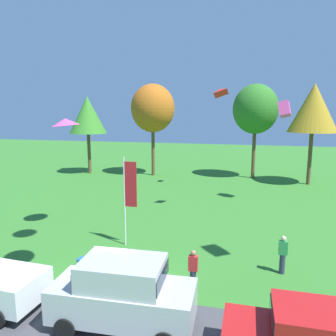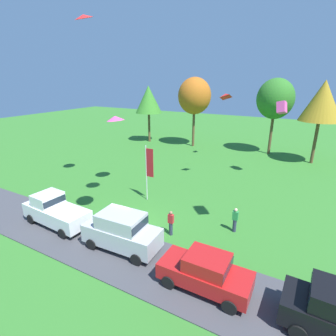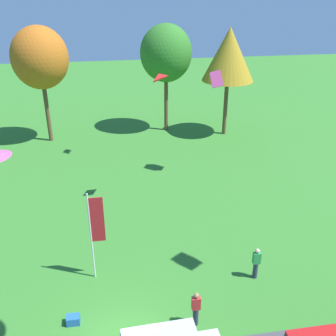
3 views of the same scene
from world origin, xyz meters
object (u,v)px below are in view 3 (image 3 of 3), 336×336
person_on_lawn (256,263)px  cooler_box (73,320)px  tree_left_of_center (229,55)px  tree_far_right (166,53)px  flag_banner (95,226)px  kite_box_over_trees (216,79)px  tree_center_back (40,58)px  person_watching_sky (196,309)px  kite_diamond_trailing_tail (158,77)px

person_on_lawn → cooler_box: person_on_lawn is taller
tree_left_of_center → person_on_lawn: bearing=-102.0°
tree_far_right → tree_left_of_center: size_ratio=1.02×
tree_far_right → flag_banner: tree_far_right is taller
person_on_lawn → tree_left_of_center: size_ratio=0.18×
cooler_box → kite_box_over_trees: 17.33m
tree_center_back → person_on_lawn: bearing=-59.6°
tree_far_right → tree_left_of_center: tree_far_right is taller
tree_left_of_center → kite_box_over_trees: (-3.32, -8.03, -0.14)m
kite_box_over_trees → tree_left_of_center: bearing=67.5°
person_on_lawn → cooler_box: size_ratio=3.05×
person_watching_sky → kite_diamond_trailing_tail: size_ratio=1.85×
person_watching_sky → kite_diamond_trailing_tail: (-0.08, 10.26, 7.36)m
flag_banner → cooler_box: (-1.13, -2.81, -2.78)m
tree_center_back → tree_far_right: size_ratio=1.01×
tree_left_of_center → cooler_box: 25.40m
kite_diamond_trailing_tail → kite_box_over_trees: bearing=37.6°
tree_center_back → tree_far_right: 10.74m
person_watching_sky → tree_far_right: (2.42, 23.56, 6.31)m
tree_center_back → kite_box_over_trees: (12.58, -8.87, -0.15)m
person_watching_sky → kite_box_over_trees: 15.61m
kite_box_over_trees → person_on_lawn: bearing=-94.0°
flag_banner → kite_box_over_trees: kite_box_over_trees is taller
tree_center_back → cooler_box: (3.15, -21.65, -7.08)m
kite_diamond_trailing_tail → person_watching_sky: bearing=-89.5°
person_watching_sky → kite_box_over_trees: size_ratio=1.66×
cooler_box → kite_box_over_trees: bearing=53.6°
kite_diamond_trailing_tail → tree_far_right: bearing=79.4°
person_on_lawn → flag_banner: 7.91m
tree_left_of_center → tree_center_back: bearing=177.0°
tree_center_back → kite_box_over_trees: size_ratio=9.62×
person_on_lawn → kite_diamond_trailing_tail: 11.38m
tree_left_of_center → flag_banner: (-11.62, -18.00, -4.29)m
person_on_lawn → flag_banner: (-7.52, 1.29, 2.10)m
person_watching_sky → tree_left_of_center: tree_left_of_center is taller
person_on_lawn → kite_box_over_trees: 12.91m
tree_center_back → cooler_box: bearing=-81.7°
flag_banner → kite_diamond_trailing_tail: kite_diamond_trailing_tail is taller
tree_far_right → cooler_box: bearing=-108.4°
tree_center_back → kite_diamond_trailing_tail: tree_center_back is taller
person_on_lawn → kite_diamond_trailing_tail: size_ratio=1.85×
tree_center_back → kite_box_over_trees: 15.39m
tree_far_right → flag_banner: size_ratio=2.08×
person_on_lawn → tree_left_of_center: 20.73m
person_on_lawn → tree_far_right: (-1.10, 21.18, 6.31)m
tree_center_back → flag_banner: bearing=-77.2°
person_watching_sky → tree_far_right: bearing=84.1°
flag_banner → kite_box_over_trees: (8.30, 9.97, 4.15)m
flag_banner → tree_center_back: bearing=102.8°
person_watching_sky → cooler_box: person_watching_sky is taller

